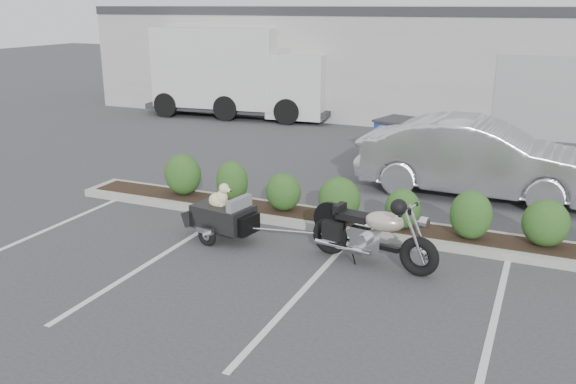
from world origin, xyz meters
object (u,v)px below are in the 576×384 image
at_px(motorcycle, 372,235).
at_px(sedan, 478,158).
at_px(pet_trailer, 223,215).
at_px(delivery_truck, 242,74).
at_px(dumpster, 410,141).

distance_m(motorcycle, sedan, 4.74).
distance_m(pet_trailer, delivery_truck, 12.78).
height_order(pet_trailer, dumpster, dumpster).
distance_m(motorcycle, pet_trailer, 2.78).
bearing_deg(delivery_truck, pet_trailer, -68.93).
relative_size(sedan, delivery_truck, 0.70).
xyz_separation_m(sedan, dumpster, (-2.00, 2.30, -0.27)).
bearing_deg(delivery_truck, motorcycle, -58.87).
xyz_separation_m(dumpster, delivery_truck, (-7.45, 4.52, 0.99)).
relative_size(motorcycle, dumpster, 1.13).
bearing_deg(pet_trailer, motorcycle, 9.39).
xyz_separation_m(pet_trailer, sedan, (3.82, 4.59, 0.39)).
height_order(motorcycle, sedan, sedan).
height_order(sedan, delivery_truck, delivery_truck).
bearing_deg(sedan, dumpster, 41.83).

